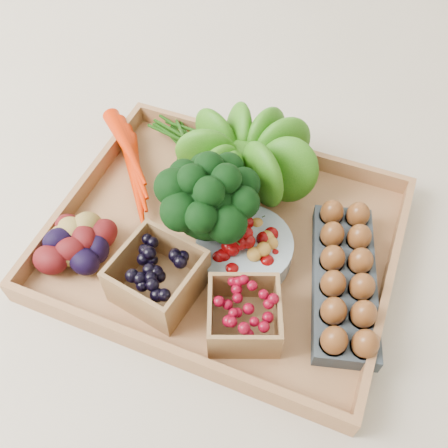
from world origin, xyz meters
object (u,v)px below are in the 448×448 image
at_px(cherry_bowl, 244,249).
at_px(egg_carton, 344,281).
at_px(broccoli, 210,216).
at_px(tray, 224,242).

distance_m(cherry_bowl, egg_carton, 0.16).
xyz_separation_m(cherry_bowl, egg_carton, (0.16, 0.00, -0.00)).
distance_m(broccoli, egg_carton, 0.23).
bearing_deg(tray, broccoli, -165.44).
distance_m(broccoli, cherry_bowl, 0.08).
height_order(cherry_bowl, egg_carton, cherry_bowl).
bearing_deg(broccoli, tray, 14.56).
bearing_deg(tray, egg_carton, -3.76).
distance_m(tray, cherry_bowl, 0.05).
height_order(tray, egg_carton, egg_carton).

